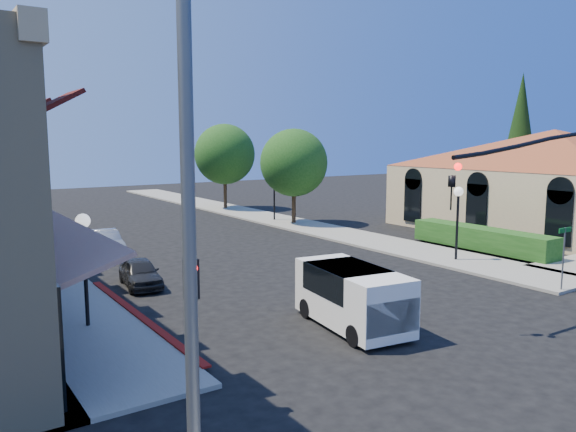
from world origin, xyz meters
TOP-DOWN VIEW (x-y plane):
  - ground at (0.00, 0.00)m, footprint 120.00×120.00m
  - sidewalk_right at (8.75, 27.00)m, footprint 3.50×50.00m
  - curb_red_strip at (-6.90, 8.00)m, footprint 0.25×10.00m
  - mission_building at (21.99, 11.50)m, footprint 30.12×30.12m
  - hedge at (11.70, 9.00)m, footprint 1.40×8.00m
  - conifer_far at (28.00, 18.00)m, footprint 3.20×3.20m
  - street_tree_a at (8.80, 22.00)m, footprint 4.56×4.56m
  - street_tree_b at (8.80, 32.00)m, footprint 4.94×4.94m
  - signal_mast_arm at (5.86, 1.50)m, footprint 8.01×0.39m
  - secondary_signal at (-8.00, 1.41)m, footprint 0.28×0.42m
  - cobra_streetlight at (-9.15, -2.00)m, footprint 3.60×0.25m
  - street_name_sign at (7.50, 2.20)m, footprint 0.80×0.06m
  - lamppost_left_near at (-8.50, 8.00)m, footprint 0.44×0.44m
  - lamppost_left_far at (-8.50, 22.00)m, footprint 0.44×0.44m
  - lamppost_right_near at (8.50, 8.00)m, footprint 0.44×0.44m
  - lamppost_right_far at (8.50, 24.00)m, footprint 0.44×0.44m
  - white_van at (-1.68, 3.56)m, footprint 2.38×4.42m
  - parked_car_a at (-5.44, 12.00)m, footprint 1.72×3.38m
  - parked_car_b at (-4.80, 19.00)m, footprint 1.58×3.83m
  - parked_car_c at (-6.20, 22.81)m, footprint 1.67×3.99m
  - parked_car_d at (-6.20, 32.00)m, footprint 2.91×5.16m

SIDE VIEW (x-z plane):
  - ground at x=0.00m, z-range 0.00..0.00m
  - curb_red_strip at x=-6.90m, z-range -0.03..0.03m
  - hedge at x=11.70m, z-range -0.55..0.55m
  - sidewalk_right at x=8.75m, z-range 0.00..0.12m
  - parked_car_a at x=-5.44m, z-range 0.00..1.10m
  - parked_car_c at x=-6.20m, z-range 0.00..1.15m
  - parked_car_b at x=-4.80m, z-range 0.00..1.23m
  - parked_car_d at x=-6.20m, z-range 0.00..1.36m
  - white_van at x=-1.68m, z-range 0.15..2.01m
  - street_name_sign at x=7.50m, z-range 0.45..2.95m
  - secondary_signal at x=-8.00m, z-range 0.66..3.98m
  - lamppost_left_near at x=-8.50m, z-range 0.95..4.52m
  - lamppost_left_far at x=-8.50m, z-range 0.95..4.52m
  - lamppost_right_near at x=8.50m, z-range 0.95..4.52m
  - lamppost_right_far at x=8.50m, z-range 0.95..4.52m
  - mission_building at x=21.99m, z-range 0.55..6.95m
  - signal_mast_arm at x=5.86m, z-range 1.09..7.09m
  - street_tree_a at x=8.80m, z-range 0.95..7.43m
  - street_tree_b at x=8.80m, z-range 1.03..8.05m
  - cobra_streetlight at x=-9.15m, z-range 0.61..9.92m
  - conifer_far at x=28.00m, z-range 0.86..11.86m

